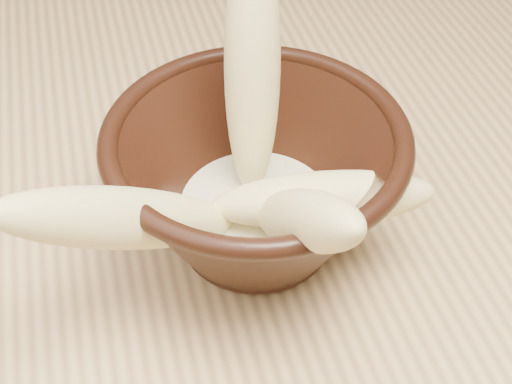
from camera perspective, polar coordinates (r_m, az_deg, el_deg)
table at (r=0.71m, az=4.88°, el=0.34°), size 1.20×0.80×0.75m
bowl at (r=0.51m, az=0.00°, el=0.79°), size 0.21×0.21×0.12m
milk_puddle at (r=0.53m, az=-0.00°, el=-1.43°), size 0.12×0.12×0.02m
banana_upright at (r=0.50m, az=-0.30°, el=9.85°), size 0.06×0.10×0.19m
banana_left at (r=0.44m, az=-10.23°, el=-2.09°), size 0.18×0.11×0.14m
banana_across at (r=0.49m, az=5.28°, el=-0.58°), size 0.16×0.08×0.05m
banana_front at (r=0.44m, az=3.87°, el=-2.23°), size 0.06×0.15×0.14m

